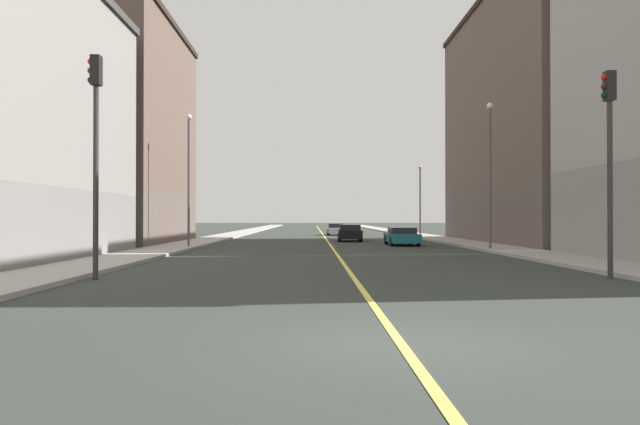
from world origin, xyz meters
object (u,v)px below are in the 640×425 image
at_px(car_teal, 402,236).
at_px(street_lamp_right_near, 189,167).
at_px(car_silver, 336,229).
at_px(building_right_midblock, 118,133).
at_px(car_black, 350,233).
at_px(building_left_mid, 535,120).
at_px(street_lamp_left_far, 420,193).
at_px(traffic_light_left_near, 609,145).
at_px(traffic_light_right_near, 95,137).
at_px(street_lamp_left_near, 490,162).

bearing_deg(car_teal, street_lamp_right_near, -164.93).
height_order(car_teal, car_silver, car_silver).
xyz_separation_m(building_right_midblock, car_black, (17.01, 4.16, -7.31)).
relative_size(building_right_midblock, street_lamp_right_near, 1.97).
bearing_deg(building_left_mid, street_lamp_left_far, 120.35).
bearing_deg(car_teal, traffic_light_left_near, -82.17).
height_order(traffic_light_right_near, street_lamp_right_near, street_lamp_right_near).
distance_m(car_silver, car_black, 15.97).
relative_size(street_lamp_left_near, car_silver, 1.79).
height_order(street_lamp_left_near, car_teal, street_lamp_left_near).
xyz_separation_m(traffic_light_left_near, car_silver, (-6.46, 44.14, -3.47)).
height_order(street_lamp_left_near, car_silver, street_lamp_left_near).
distance_m(traffic_light_right_near, street_lamp_left_near, 22.28).
bearing_deg(car_teal, street_lamp_left_far, 74.23).
distance_m(building_left_mid, street_lamp_right_near, 25.31).
relative_size(street_lamp_left_far, car_teal, 1.48).
relative_size(traffic_light_left_near, car_black, 1.48).
bearing_deg(street_lamp_left_far, car_black, -134.20).
xyz_separation_m(car_teal, car_silver, (-3.51, 22.74, 0.01)).
bearing_deg(street_lamp_left_far, traffic_light_right_near, -115.18).
relative_size(street_lamp_right_near, car_teal, 1.83).
height_order(street_lamp_right_near, car_teal, street_lamp_right_near).
distance_m(street_lamp_left_far, car_teal, 14.99).
bearing_deg(car_black, traffic_light_left_near, -77.94).
bearing_deg(building_right_midblock, building_left_mid, 0.82).
relative_size(car_teal, car_silver, 0.96).
height_order(building_left_mid, street_lamp_left_near, building_left_mid).
height_order(traffic_light_left_near, street_lamp_left_near, street_lamp_left_near).
xyz_separation_m(building_left_mid, traffic_light_right_near, (-23.06, -24.45, -4.75)).
bearing_deg(car_silver, street_lamp_left_near, -75.72).
bearing_deg(car_black, street_lamp_left_near, -62.28).
relative_size(building_right_midblock, street_lamp_left_near, 1.93).
height_order(traffic_light_left_near, car_black, traffic_light_left_near).
xyz_separation_m(street_lamp_left_far, car_teal, (-3.96, -14.01, -3.55)).
distance_m(car_teal, car_black, 7.44).
bearing_deg(car_black, street_lamp_left_far, 45.80).
bearing_deg(building_right_midblock, car_black, 13.74).
distance_m(street_lamp_right_near, car_black, 15.50).
bearing_deg(traffic_light_left_near, street_lamp_right_near, 133.16).
bearing_deg(traffic_light_left_near, car_black, 102.06).
bearing_deg(street_lamp_left_near, building_left_mid, 56.42).
relative_size(traffic_light_left_near, street_lamp_right_near, 0.79).
height_order(traffic_light_left_near, street_lamp_left_far, street_lamp_left_far).
relative_size(street_lamp_right_near, car_black, 1.88).
xyz_separation_m(street_lamp_left_near, car_teal, (-3.96, 6.61, -4.45)).
relative_size(building_right_midblock, street_lamp_left_far, 2.44).
bearing_deg(traffic_light_left_near, street_lamp_left_far, 88.36).
bearing_deg(building_left_mid, car_silver, 125.20).
xyz_separation_m(street_lamp_left_near, car_silver, (-7.47, 29.35, -4.44)).
relative_size(building_left_mid, traffic_light_left_near, 3.54).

